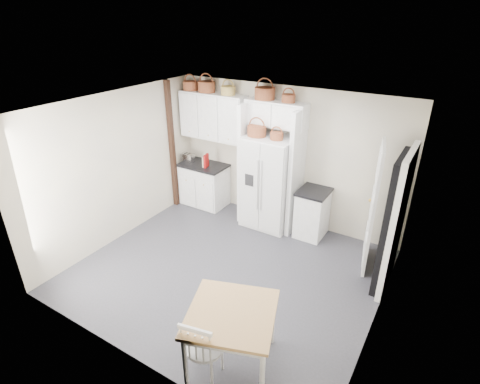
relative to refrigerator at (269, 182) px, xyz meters
The scene contains 29 objects.
floor 1.88m from the refrigerator, 84.83° to the right, with size 4.50×4.50×0.00m, color #323138.
ceiling 2.39m from the refrigerator, 84.83° to the right, with size 4.50×4.50×0.00m, color white.
wall_back 0.56m from the refrigerator, 66.38° to the left, with size 4.50×4.50×0.00m, color #B0A89D.
wall_left 2.71m from the refrigerator, 141.72° to the right, with size 4.00×4.00×0.00m, color #B0A89D.
wall_right 2.95m from the refrigerator, 34.62° to the right, with size 4.00×4.00×0.00m, color #B0A89D.
refrigerator is the anchor object (origin of this frame).
base_cab_left 1.61m from the refrigerator, behind, with size 0.93×0.59×0.86m, color silver.
base_cab_right 0.98m from the refrigerator, ahead, with size 0.49×0.59×0.86m, color silver.
dining_table 3.34m from the refrigerator, 69.84° to the right, with size 0.95×0.95×0.79m, color brown.
windsor_chair 3.57m from the refrigerator, 74.13° to the right, with size 0.43×0.39×0.88m, color silver.
counter_left 1.55m from the refrigerator, behind, with size 0.97×0.63×0.04m, color black.
counter_right 0.87m from the refrigerator, ahead, with size 0.53×0.63×0.04m, color black.
toaster 1.92m from the refrigerator, behind, with size 0.27×0.15×0.19m, color silver.
cookbook_red 1.42m from the refrigerator, behind, with size 0.04×0.18×0.27m, color #970D0D.
cookbook_cream 1.45m from the refrigerator, behind, with size 0.03×0.14×0.21m, color beige.
basket_upper_a 2.45m from the refrigerator, behind, with size 0.30×0.30×0.17m, color maroon.
basket_upper_b 2.17m from the refrigerator, behind, with size 0.34×0.34×0.20m, color maroon.
basket_upper_c 1.85m from the refrigerator, behind, with size 0.27×0.27×0.16m, color olive.
basket_bridge_a 1.60m from the refrigerator, 144.22° to the left, with size 0.37×0.37×0.21m, color maroon.
basket_bridge_b 1.56m from the refrigerator, 38.73° to the left, with size 0.24×0.24×0.14m, color maroon.
basket_fridge_a 1.00m from the refrigerator, 156.84° to the right, with size 0.34×0.34×0.18m, color maroon.
basket_fridge_b 0.96m from the refrigerator, 32.59° to the right, with size 0.23×0.23×0.13m, color maroon.
upper_cabinet 1.70m from the refrigerator, behind, with size 1.40×0.34×0.90m, color silver.
bridge_cabinet 1.26m from the refrigerator, 90.00° to the left, with size 1.12×0.34×0.45m, color silver.
fridge_panel_left 0.58m from the refrigerator, behind, with size 0.08×0.60×2.30m, color silver.
fridge_panel_right 0.58m from the refrigerator, ahead, with size 0.08×0.60×2.30m, color silver.
trim_post 2.12m from the refrigerator, behind, with size 0.09×0.09×2.60m, color black.
doorway_void 2.41m from the refrigerator, 15.88° to the right, with size 0.18×0.85×2.05m, color black.
door_slab 1.98m from the refrigerator, ahead, with size 0.80×0.04×2.05m, color white.
Camera 1 is at (2.68, -4.05, 3.75)m, focal length 28.00 mm.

